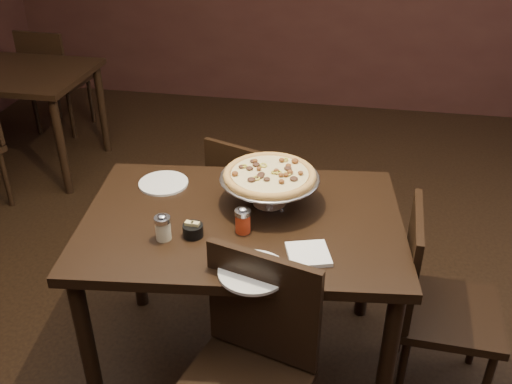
# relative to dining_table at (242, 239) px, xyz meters

# --- Properties ---
(room) EXTENTS (6.04, 7.04, 2.84)m
(room) POSITION_rel_dining_table_xyz_m (0.11, -0.06, 0.68)
(room) COLOR black
(room) RESTS_ON ground
(dining_table) EXTENTS (1.43, 1.04, 0.83)m
(dining_table) POSITION_rel_dining_table_xyz_m (0.00, 0.00, 0.00)
(dining_table) COLOR black
(dining_table) RESTS_ON ground
(background_table) EXTENTS (1.25, 0.83, 0.78)m
(background_table) POSITION_rel_dining_table_xyz_m (-2.15, 1.71, -0.05)
(background_table) COLOR black
(background_table) RESTS_ON ground
(pizza_stand) EXTENTS (0.43, 0.43, 0.18)m
(pizza_stand) POSITION_rel_dining_table_xyz_m (0.09, 0.13, 0.25)
(pizza_stand) COLOR silver
(pizza_stand) RESTS_ON dining_table
(parmesan_shaker) EXTENTS (0.06, 0.06, 0.11)m
(parmesan_shaker) POSITION_rel_dining_table_xyz_m (-0.27, -0.20, 0.16)
(parmesan_shaker) COLOR beige
(parmesan_shaker) RESTS_ON dining_table
(pepper_flake_shaker) EXTENTS (0.07, 0.07, 0.11)m
(pepper_flake_shaker) POSITION_rel_dining_table_xyz_m (0.02, -0.10, 0.16)
(pepper_flake_shaker) COLOR maroon
(pepper_flake_shaker) RESTS_ON dining_table
(packet_caddy) EXTENTS (0.08, 0.08, 0.06)m
(packet_caddy) POSITION_rel_dining_table_xyz_m (-0.17, -0.16, 0.14)
(packet_caddy) COLOR black
(packet_caddy) RESTS_ON dining_table
(napkin_stack) EXTENTS (0.19, 0.19, 0.02)m
(napkin_stack) POSITION_rel_dining_table_xyz_m (0.30, -0.21, 0.12)
(napkin_stack) COLOR white
(napkin_stack) RESTS_ON dining_table
(plate_left) EXTENTS (0.23, 0.23, 0.01)m
(plate_left) POSITION_rel_dining_table_xyz_m (-0.41, 0.21, 0.12)
(plate_left) COLOR white
(plate_left) RESTS_ON dining_table
(plate_near) EXTENTS (0.26, 0.26, 0.01)m
(plate_near) POSITION_rel_dining_table_xyz_m (0.11, -0.35, 0.12)
(plate_near) COLOR white
(plate_near) RESTS_ON dining_table
(serving_spatula) EXTENTS (0.15, 0.15, 0.02)m
(serving_spatula) POSITION_rel_dining_table_xyz_m (0.18, 0.03, 0.25)
(serving_spatula) COLOR silver
(serving_spatula) RESTS_ON pizza_stand
(chair_far) EXTENTS (0.52, 0.52, 0.86)m
(chair_far) POSITION_rel_dining_table_xyz_m (-0.11, 0.71, -0.25)
(chair_far) COLOR black
(chair_far) RESTS_ON ground
(chair_near) EXTENTS (0.55, 0.55, 0.95)m
(chair_near) POSITION_rel_dining_table_xyz_m (0.12, -0.51, -0.20)
(chair_near) COLOR black
(chair_near) RESTS_ON ground
(chair_side) EXTENTS (0.45, 0.45, 0.92)m
(chair_side) POSITION_rel_dining_table_xyz_m (0.84, 0.02, -0.22)
(chair_side) COLOR black
(chair_side) RESTS_ON ground
(bg_chair_far) EXTENTS (0.46, 0.46, 0.92)m
(bg_chair_far) POSITION_rel_dining_table_xyz_m (-2.15, 2.36, -0.22)
(bg_chair_far) COLOR black
(bg_chair_far) RESTS_ON ground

